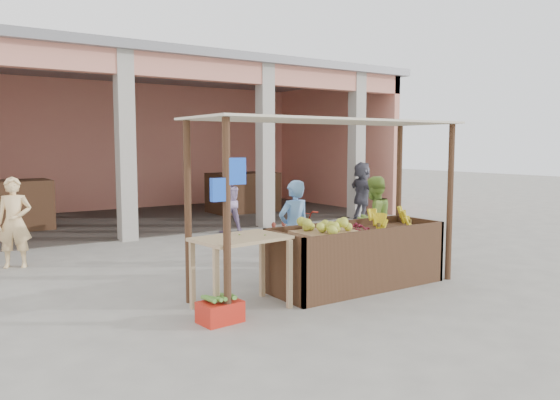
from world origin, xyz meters
TOP-DOWN VIEW (x-y plane):
  - ground at (0.00, 0.00)m, footprint 60.00×60.00m
  - market_building at (0.05, 8.93)m, footprint 14.40×6.40m
  - fruit_stall at (0.50, 0.00)m, footprint 2.60×0.95m
  - stall_awning at (-0.01, 0.06)m, footprint 4.09×1.35m
  - banana_heap at (1.22, 0.05)m, footprint 1.15×0.62m
  - melon_tray at (-0.07, -0.03)m, footprint 0.83×0.72m
  - berry_heap at (0.47, -0.02)m, footprint 0.48×0.39m
  - side_table at (-1.42, -0.00)m, footprint 1.20×0.88m
  - papaya_pile at (-1.42, -0.00)m, footprint 0.71×0.41m
  - red_crate at (-1.89, -0.34)m, footprint 0.50×0.38m
  - plantain_bundle at (-1.89, -0.34)m, footprint 0.39×0.27m
  - produce_sacks at (2.71, 5.44)m, footprint 0.75×0.70m
  - vendor_blue at (0.06, 0.95)m, footprint 0.61×0.46m
  - vendor_green at (1.79, 1.01)m, footprint 0.81×0.52m
  - motorcycle at (0.79, 2.08)m, footprint 1.04×1.79m
  - shopper_d at (5.25, 5.11)m, footprint 0.96×1.65m
  - shopper_e at (-3.41, 4.11)m, footprint 0.71×0.63m
  - shopper_f at (1.29, 5.38)m, footprint 0.84×0.58m

SIDE VIEW (x-z plane):
  - ground at x=0.00m, z-range 0.00..0.00m
  - red_crate at x=-1.89m, z-range 0.00..0.25m
  - produce_sacks at x=2.71m, z-range 0.00..0.57m
  - plantain_bundle at x=-1.89m, z-range 0.25..0.32m
  - fruit_stall at x=0.50m, z-range 0.00..0.80m
  - motorcycle at x=0.79m, z-range 0.00..0.89m
  - side_table at x=-1.42m, z-range 0.31..1.22m
  - shopper_e at x=-3.41m, z-range 0.00..1.58m
  - shopper_f at x=1.29m, z-range 0.00..1.59m
  - vendor_green at x=1.79m, z-range 0.00..1.59m
  - vendor_blue at x=0.06m, z-range 0.00..1.61m
  - shopper_d at x=5.25m, z-range 0.00..1.68m
  - berry_heap at x=0.47m, z-range 0.80..0.95m
  - melon_tray at x=-0.07m, z-range 0.79..1.01m
  - banana_heap at x=1.22m, z-range 0.80..1.01m
  - papaya_pile at x=-1.42m, z-range 0.91..1.11m
  - stall_awning at x=-0.01m, z-range 0.78..3.17m
  - market_building at x=0.05m, z-range 0.60..4.80m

